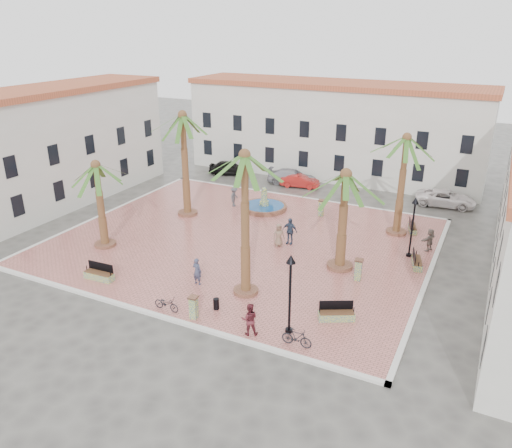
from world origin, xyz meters
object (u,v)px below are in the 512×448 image
(palm_s, at_px, (245,170))
(lamppost_e, at_px, (414,217))
(cyclist_b, at_px, (249,319))
(car_black, at_px, (229,168))
(pedestrian_fountain_b, at_px, (290,231))
(palm_ne, at_px, (406,149))
(cyclist_a, at_px, (197,271))
(bench_ne, at_px, (412,228))
(bench_se, at_px, (336,315))
(car_red, at_px, (300,181))
(bench_e, at_px, (417,262))
(bollard_se, at_px, (194,307))
(pedestrian_fountain_a, at_px, (279,235))
(pedestrian_east, at_px, (430,240))
(bicycle_b, at_px, (297,338))
(palm_e, at_px, (345,187))
(litter_bin, at_px, (216,304))
(palm_sw, at_px, (97,176))
(bench_s, at_px, (99,275))
(bicycle_a, at_px, (166,304))
(pedestrian_north, at_px, (234,197))
(palm_nw, at_px, (183,126))
(car_silver, at_px, (293,177))
(car_white, at_px, (446,198))
(bollard_e, at_px, (358,269))
(bollard_n, at_px, (321,208))
(fountain, at_px, (264,206))
(lamppost_s, at_px, (290,281))

(palm_s, relative_size, lamppost_e, 2.04)
(cyclist_b, relative_size, car_black, 0.41)
(pedestrian_fountain_b, bearing_deg, palm_ne, 41.05)
(cyclist_a, xyz_separation_m, cyclist_b, (5.24, -3.29, 0.02))
(palm_ne, height_order, bench_ne, palm_ne)
(bench_se, distance_m, car_red, 23.73)
(bench_e, xyz_separation_m, pedestrian_fountain_b, (-8.85, -0.36, 0.70))
(lamppost_e, distance_m, bollard_se, 15.92)
(palm_s, bearing_deg, pedestrian_fountain_a, 97.96)
(bollard_se, bearing_deg, pedestrian_east, 55.65)
(pedestrian_fountain_a, xyz_separation_m, pedestrian_fountain_b, (0.54, 0.71, 0.15))
(bench_ne, bearing_deg, bicycle_b, 156.87)
(palm_e, relative_size, bicycle_b, 4.25)
(bollard_se, relative_size, litter_bin, 2.06)
(palm_sw, bearing_deg, bench_ne, 33.12)
(palm_sw, xyz_separation_m, bench_s, (3.20, -4.05, -4.88))
(pedestrian_fountain_b, bearing_deg, bicycle_a, -101.37)
(litter_bin, height_order, pedestrian_fountain_b, pedestrian_fountain_b)
(pedestrian_north, relative_size, car_red, 0.46)
(palm_e, bearing_deg, bicycle_b, -85.63)
(palm_sw, bearing_deg, pedestrian_fountain_a, 26.20)
(palm_sw, relative_size, bollard_se, 4.74)
(palm_ne, bearing_deg, palm_nw, -167.38)
(palm_nw, height_order, car_silver, palm_nw)
(palm_ne, bearing_deg, car_red, 144.50)
(palm_e, relative_size, pedestrian_east, 4.11)
(cyclist_b, bearing_deg, car_white, -130.63)
(bollard_e, distance_m, car_silver, 20.46)
(bench_se, bearing_deg, pedestrian_east, 46.98)
(pedestrian_fountain_b, height_order, car_red, pedestrian_fountain_b)
(palm_e, xyz_separation_m, car_silver, (-9.91, 15.85, -4.88))
(bicycle_a, distance_m, pedestrian_fountain_b, 11.63)
(car_red, bearing_deg, bench_ne, -128.88)
(palm_sw, xyz_separation_m, bicycle_b, (16.76, -5.02, -4.70))
(litter_bin, bearing_deg, bench_s, -178.43)
(bench_se, bearing_deg, car_white, 54.71)
(bollard_n, distance_m, bicycle_a, 17.85)
(bench_se, distance_m, bicycle_b, 3.31)
(bollard_e, height_order, car_red, bollard_e)
(bench_se, relative_size, litter_bin, 3.08)
(bench_s, relative_size, cyclist_b, 1.13)
(bollard_n, distance_m, bicycle_b, 18.20)
(bench_se, bearing_deg, cyclist_a, 151.96)
(fountain, relative_size, pedestrian_east, 2.36)
(bench_ne, relative_size, bollard_n, 1.27)
(lamppost_s, xyz_separation_m, bicycle_b, (0.81, -0.95, -2.50))
(bench_se, bearing_deg, bench_e, 44.16)
(bench_s, bearing_deg, cyclist_b, -8.35)
(palm_e, relative_size, bench_s, 3.36)
(bench_ne, distance_m, litter_bin, 18.03)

